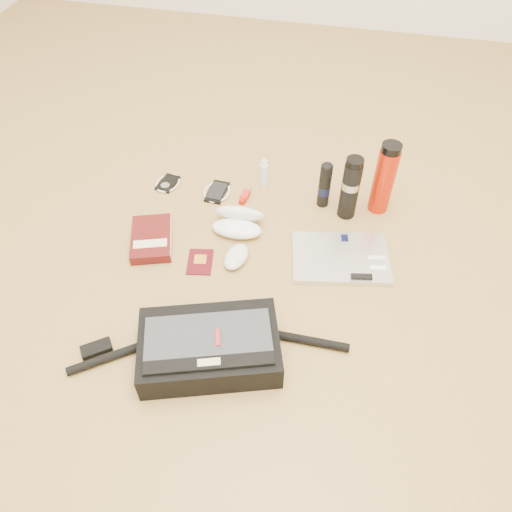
% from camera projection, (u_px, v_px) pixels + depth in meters
% --- Properties ---
extents(ground, '(4.00, 4.00, 0.00)m').
position_uv_depth(ground, '(253.00, 279.00, 1.67)').
color(ground, '#A27D43').
rests_on(ground, ground).
extents(messenger_bag, '(0.79, 0.36, 0.11)m').
position_uv_depth(messenger_bag, '(209.00, 347.00, 1.43)').
color(messenger_bag, black).
rests_on(messenger_bag, ground).
extents(laptop, '(0.37, 0.29, 0.03)m').
position_uv_depth(laptop, '(341.00, 258.00, 1.72)').
color(laptop, silver).
rests_on(laptop, ground).
extents(book, '(0.20, 0.24, 0.04)m').
position_uv_depth(book, '(152.00, 239.00, 1.77)').
color(book, '#460E0D').
rests_on(book, ground).
extents(passport, '(0.10, 0.13, 0.01)m').
position_uv_depth(passport, '(200.00, 262.00, 1.72)').
color(passport, '#440710').
rests_on(passport, ground).
extents(mouse, '(0.09, 0.14, 0.04)m').
position_uv_depth(mouse, '(236.00, 257.00, 1.71)').
color(mouse, silver).
rests_on(mouse, ground).
extents(sunglasses_case, '(0.19, 0.16, 0.10)m').
position_uv_depth(sunglasses_case, '(238.00, 221.00, 1.80)').
color(sunglasses_case, white).
rests_on(sunglasses_case, ground).
extents(ipod, '(0.10, 0.11, 0.01)m').
position_uv_depth(ipod, '(168.00, 183.00, 1.99)').
color(ipod, black).
rests_on(ipod, ground).
extents(phone, '(0.11, 0.13, 0.01)m').
position_uv_depth(phone, '(217.00, 192.00, 1.96)').
color(phone, black).
rests_on(phone, ground).
extents(inhaler, '(0.03, 0.09, 0.02)m').
position_uv_depth(inhaler, '(245.00, 195.00, 1.93)').
color(inhaler, red).
rests_on(inhaler, ground).
extents(spray_bottle, '(0.04, 0.04, 0.12)m').
position_uv_depth(spray_bottle, '(264.00, 174.00, 1.96)').
color(spray_bottle, '#BBDEF5').
rests_on(spray_bottle, ground).
extents(aerosol_can, '(0.05, 0.05, 0.19)m').
position_uv_depth(aerosol_can, '(325.00, 185.00, 1.85)').
color(aerosol_can, black).
rests_on(aerosol_can, ground).
extents(thermos_black, '(0.08, 0.08, 0.25)m').
position_uv_depth(thermos_black, '(350.00, 188.00, 1.79)').
color(thermos_black, black).
rests_on(thermos_black, ground).
extents(thermos_red, '(0.08, 0.08, 0.29)m').
position_uv_depth(thermos_red, '(384.00, 178.00, 1.80)').
color(thermos_red, '#AF1B05').
rests_on(thermos_red, ground).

